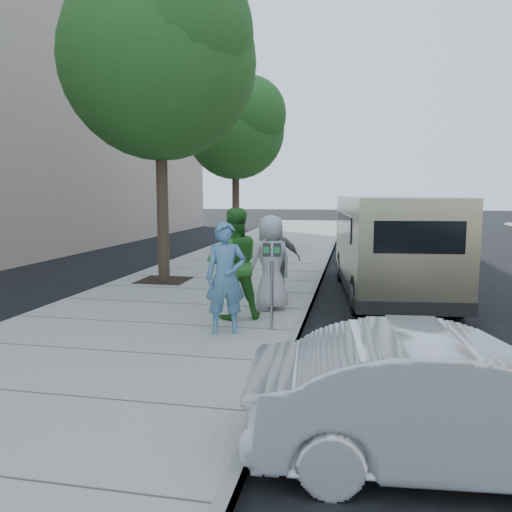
# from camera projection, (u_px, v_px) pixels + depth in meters

# --- Properties ---
(ground) EXTENTS (120.00, 120.00, 0.00)m
(ground) POSITION_uv_depth(u_px,v_px,m) (230.00, 313.00, 9.62)
(ground) COLOR black
(ground) RESTS_ON ground
(sidewalk) EXTENTS (5.00, 60.00, 0.15)m
(sidewalk) POSITION_uv_depth(u_px,v_px,m) (181.00, 307.00, 9.80)
(sidewalk) COLOR gray
(sidewalk) RESTS_ON ground
(curb_face) EXTENTS (0.12, 60.00, 0.16)m
(curb_face) POSITION_uv_depth(u_px,v_px,m) (305.00, 313.00, 9.33)
(curb_face) COLOR gray
(curb_face) RESTS_ON ground
(tree_near) EXTENTS (4.62, 4.60, 7.53)m
(tree_near) POSITION_uv_depth(u_px,v_px,m) (161.00, 54.00, 11.69)
(tree_near) COLOR black
(tree_near) RESTS_ON sidewalk
(tree_far) EXTENTS (3.92, 3.80, 6.49)m
(tree_far) POSITION_uv_depth(u_px,v_px,m) (237.00, 125.00, 19.17)
(tree_far) COLOR black
(tree_far) RESTS_ON sidewalk
(parking_meter) EXTENTS (0.29, 0.12, 1.38)m
(parking_meter) POSITION_uv_depth(u_px,v_px,m) (272.00, 267.00, 7.85)
(parking_meter) COLOR gray
(parking_meter) RESTS_ON sidewalk
(van) EXTENTS (2.57, 6.15, 2.22)m
(van) POSITION_uv_depth(u_px,v_px,m) (390.00, 243.00, 11.24)
(van) COLOR tan
(van) RESTS_ON ground
(sedan) EXTENTS (3.62, 1.55, 1.16)m
(sedan) POSITION_uv_depth(u_px,v_px,m) (458.00, 402.00, 4.14)
(sedan) COLOR silver
(sedan) RESTS_ON ground
(person_officer) EXTENTS (0.73, 0.59, 1.72)m
(person_officer) POSITION_uv_depth(u_px,v_px,m) (226.00, 278.00, 7.66)
(person_officer) COLOR teal
(person_officer) RESTS_ON sidewalk
(person_green_shirt) EXTENTS (1.14, 1.03, 1.91)m
(person_green_shirt) POSITION_uv_depth(u_px,v_px,m) (234.00, 264.00, 8.54)
(person_green_shirt) COLOR #2F7C28
(person_green_shirt) RESTS_ON sidewalk
(person_gray_shirt) EXTENTS (1.02, 0.97, 1.76)m
(person_gray_shirt) POSITION_uv_depth(u_px,v_px,m) (271.00, 263.00, 9.20)
(person_gray_shirt) COLOR #B5B5B8
(person_gray_shirt) RESTS_ON sidewalk
(person_striped_polo) EXTENTS (0.99, 0.55, 1.59)m
(person_striped_polo) POSITION_uv_depth(u_px,v_px,m) (278.00, 259.00, 10.31)
(person_striped_polo) COLOR gray
(person_striped_polo) RESTS_ON sidewalk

